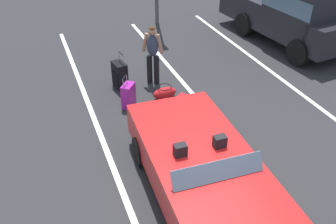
{
  "coord_description": "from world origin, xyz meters",
  "views": [
    {
      "loc": [
        4.22,
        -2.31,
        5.07
      ],
      "look_at": [
        -1.8,
        0.03,
        0.75
      ],
      "focal_mm": 39.43,
      "sensor_mm": 36.0,
      "label": 1
    }
  ],
  "objects_px": {
    "suitcase_small_carryon": "(185,105)",
    "duffel_bag": "(165,93)",
    "suitcase_medium_bright": "(128,96)",
    "convertible_car": "(208,181)",
    "parked_pickup_truck_near": "(295,12)",
    "traveler_person": "(153,52)",
    "suitcase_large_black": "(120,75)"
  },
  "relations": [
    {
      "from": "convertible_car",
      "to": "traveler_person",
      "type": "xyz_separation_m",
      "value": [
        -4.59,
        0.61,
        0.34
      ]
    },
    {
      "from": "traveler_person",
      "to": "parked_pickup_truck_near",
      "type": "bearing_deg",
      "value": 134.63
    },
    {
      "from": "suitcase_small_carryon",
      "to": "duffel_bag",
      "type": "bearing_deg",
      "value": 69.3
    },
    {
      "from": "convertible_car",
      "to": "suitcase_small_carryon",
      "type": "xyz_separation_m",
      "value": [
        -2.85,
        0.81,
        -0.34
      ]
    },
    {
      "from": "suitcase_medium_bright",
      "to": "duffel_bag",
      "type": "xyz_separation_m",
      "value": [
        -0.04,
        0.98,
        -0.15
      ]
    },
    {
      "from": "suitcase_small_carryon",
      "to": "duffel_bag",
      "type": "xyz_separation_m",
      "value": [
        -0.86,
        -0.2,
        -0.09
      ]
    },
    {
      "from": "suitcase_small_carryon",
      "to": "duffel_bag",
      "type": "distance_m",
      "value": 0.89
    },
    {
      "from": "duffel_bag",
      "to": "parked_pickup_truck_near",
      "type": "height_order",
      "value": "parked_pickup_truck_near"
    },
    {
      "from": "suitcase_large_black",
      "to": "parked_pickup_truck_near",
      "type": "relative_size",
      "value": 0.2
    },
    {
      "from": "suitcase_medium_bright",
      "to": "convertible_car",
      "type": "bearing_deg",
      "value": -45.18
    },
    {
      "from": "convertible_car",
      "to": "duffel_bag",
      "type": "bearing_deg",
      "value": 173.36
    },
    {
      "from": "convertible_car",
      "to": "duffel_bag",
      "type": "relative_size",
      "value": 6.49
    },
    {
      "from": "suitcase_large_black",
      "to": "traveler_person",
      "type": "distance_m",
      "value": 1.09
    },
    {
      "from": "convertible_car",
      "to": "suitcase_large_black",
      "type": "bearing_deg",
      "value": -173.34
    },
    {
      "from": "convertible_car",
      "to": "parked_pickup_truck_near",
      "type": "height_order",
      "value": "parked_pickup_truck_near"
    },
    {
      "from": "suitcase_large_black",
      "to": "suitcase_small_carryon",
      "type": "relative_size",
      "value": 2.03
    },
    {
      "from": "parked_pickup_truck_near",
      "to": "duffel_bag",
      "type": "bearing_deg",
      "value": -77.39
    },
    {
      "from": "duffel_bag",
      "to": "traveler_person",
      "type": "relative_size",
      "value": 0.39
    },
    {
      "from": "convertible_car",
      "to": "parked_pickup_truck_near",
      "type": "bearing_deg",
      "value": 135.85
    },
    {
      "from": "duffel_bag",
      "to": "traveler_person",
      "type": "height_order",
      "value": "traveler_person"
    },
    {
      "from": "convertible_car",
      "to": "traveler_person",
      "type": "bearing_deg",
      "value": 175.2
    },
    {
      "from": "suitcase_large_black",
      "to": "traveler_person",
      "type": "relative_size",
      "value": 0.61
    },
    {
      "from": "duffel_bag",
      "to": "parked_pickup_truck_near",
      "type": "relative_size",
      "value": 0.13
    },
    {
      "from": "suitcase_large_black",
      "to": "traveler_person",
      "type": "height_order",
      "value": "traveler_person"
    },
    {
      "from": "parked_pickup_truck_near",
      "to": "suitcase_large_black",
      "type": "bearing_deg",
      "value": -88.56
    },
    {
      "from": "suitcase_medium_bright",
      "to": "suitcase_small_carryon",
      "type": "relative_size",
      "value": 1.69
    },
    {
      "from": "suitcase_small_carryon",
      "to": "duffel_bag",
      "type": "relative_size",
      "value": 0.77
    },
    {
      "from": "suitcase_small_carryon",
      "to": "traveler_person",
      "type": "distance_m",
      "value": 1.88
    },
    {
      "from": "convertible_car",
      "to": "suitcase_small_carryon",
      "type": "height_order",
      "value": "convertible_car"
    },
    {
      "from": "suitcase_medium_bright",
      "to": "suitcase_small_carryon",
      "type": "xyz_separation_m",
      "value": [
        0.82,
        1.18,
        -0.06
      ]
    },
    {
      "from": "suitcase_medium_bright",
      "to": "parked_pickup_truck_near",
      "type": "bearing_deg",
      "value": 55.23
    },
    {
      "from": "suitcase_medium_bright",
      "to": "traveler_person",
      "type": "xyz_separation_m",
      "value": [
        -0.93,
        0.98,
        0.62
      ]
    }
  ]
}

